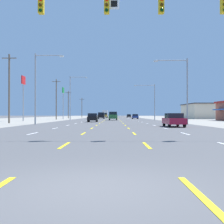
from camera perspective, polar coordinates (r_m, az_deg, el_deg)
ground_plane at (r=71.14m, az=0.08°, el=-1.57°), size 572.00×572.00×0.00m
lot_apron_left at (r=75.44m, az=-19.08°, el=-1.48°), size 28.00×440.00×0.01m
lot_apron_right at (r=75.21m, az=19.30°, el=-1.49°), size 28.00×440.00×0.01m
lane_markings at (r=109.64m, az=0.18°, el=-1.20°), size 10.64×227.60×0.01m
signal_span_wire at (r=16.57m, az=-1.09°, el=14.43°), size 26.95×0.53×9.52m
sedan_far_right_nearest at (r=31.30m, az=12.24°, el=-1.53°), size 1.80×4.50×1.46m
hatchback_inner_left_near at (r=50.97m, az=-3.87°, el=-1.11°), size 1.72×3.90×1.54m
suv_center_turn_mid at (r=67.03m, az=0.21°, el=-0.76°), size 1.98×4.90×1.98m
sedan_far_right_midfar at (r=87.14m, az=4.63°, el=-0.88°), size 1.80×4.50×1.46m
suv_inner_left_far at (r=88.07m, az=-2.17°, el=-0.70°), size 1.98×4.90×1.98m
sedan_far_left_farther at (r=93.53m, az=-4.04°, el=-0.86°), size 1.80×4.50×1.46m
suv_inner_left_farthest at (r=113.17m, az=-1.46°, el=-0.66°), size 1.98×4.90×1.98m
box_truck_inner_left_distant_a at (r=127.64m, az=-1.40°, el=-0.28°), size 2.40×7.20×3.23m
sedan_far_right_distant_b at (r=129.43m, az=3.37°, el=-0.76°), size 1.80×4.50×1.46m
hatchback_center_turn_distant_c at (r=133.07m, az=0.22°, el=-0.75°), size 1.72×3.90×1.54m
storefront_right_row_2 at (r=95.34m, az=17.82°, el=0.16°), size 11.01×17.46×4.76m
pole_sign_left_row_1 at (r=59.85m, az=-17.30°, el=4.77°), size 0.24×2.03×9.01m
pole_sign_left_row_2 at (r=84.27m, az=-9.73°, el=3.33°), size 0.24×2.10×9.19m
streetlight_left_row_0 at (r=39.54m, az=-14.53°, el=5.55°), size 3.90×0.26×9.49m
streetlight_right_row_0 at (r=39.31m, az=14.07°, el=5.18°), size 4.55×0.26×8.81m
streetlight_left_row_1 at (r=69.27m, az=-8.04°, el=3.44°), size 4.21×0.26×10.58m
streetlight_right_row_1 at (r=69.08m, az=8.01°, el=2.66°), size 5.03×0.26×8.59m
utility_pole_left_row_0 at (r=45.96m, az=-19.86°, el=4.65°), size 2.20×0.26×10.46m
utility_pole_left_row_1 at (r=74.45m, az=-11.07°, el=2.63°), size 2.20×0.26×10.37m
utility_pole_left_row_2 at (r=101.65m, az=-8.72°, el=1.59°), size 2.20×0.26×9.67m
utility_pole_left_row_3 at (r=125.38m, az=-6.04°, el=0.94°), size 2.20×0.26×8.62m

